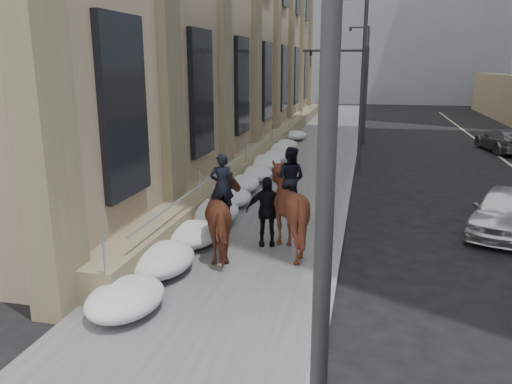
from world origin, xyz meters
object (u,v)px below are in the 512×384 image
at_px(mounted_horse_left, 227,215).
at_px(car_silver, 505,211).
at_px(car_grey, 503,140).
at_px(pedestrian, 266,211).
at_px(mounted_horse_right, 287,205).

bearing_deg(mounted_horse_left, car_silver, -176.66).
bearing_deg(car_grey, mounted_horse_left, 49.93).
xyz_separation_m(mounted_horse_left, car_silver, (7.72, 3.83, -0.50)).
distance_m(pedestrian, car_silver, 7.44).
bearing_deg(mounted_horse_right, car_grey, -102.54).
bearing_deg(car_grey, pedestrian, 50.68).
bearing_deg(mounted_horse_left, car_grey, -143.28).
bearing_deg(pedestrian, car_silver, 11.81).
relative_size(mounted_horse_left, car_silver, 0.64).
xyz_separation_m(mounted_horse_left, pedestrian, (0.88, 0.95, -0.11)).
distance_m(mounted_horse_left, car_silver, 8.63).
bearing_deg(mounted_horse_right, mounted_horse_left, 43.59).
bearing_deg(mounted_horse_right, pedestrian, 1.59).
xyz_separation_m(mounted_horse_right, pedestrian, (-0.61, 0.15, -0.25)).
xyz_separation_m(mounted_horse_right, car_grey, (9.78, 18.52, -0.67)).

